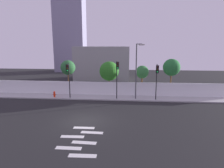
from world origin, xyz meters
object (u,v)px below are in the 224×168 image
Objects in this scene: traffic_light_left at (157,75)px; roadside_tree_leftmost at (68,68)px; street_lamp_curbside at (137,67)px; roadside_tree_midleft at (109,71)px; roadside_tree_midright at (142,72)px; roadside_tree_rightmost at (172,67)px; fire_hydrant at (54,94)px; traffic_light_right at (117,72)px; traffic_light_center at (68,73)px.

roadside_tree_leftmost is at bearing 160.84° from traffic_light_left.
roadside_tree_midleft is at bearing 137.86° from street_lamp_curbside.
street_lamp_curbside is at bearing 161.38° from traffic_light_left.
roadside_tree_midright is 4.09m from roadside_tree_rightmost.
fire_hydrant is 4.72m from roadside_tree_leftmost.
fire_hydrant is at bearing 177.00° from traffic_light_right.
street_lamp_curbside is (-2.37, 0.80, 0.81)m from traffic_light_left.
traffic_light_left is at bearing -19.16° from roadside_tree_leftmost.
street_lamp_curbside is at bearing -145.01° from roadside_tree_rightmost.
roadside_tree_midright reaches higher than fire_hydrant.
traffic_light_center is 0.88× the size of roadside_tree_rightmost.
roadside_tree_rightmost is at bearing 17.26° from traffic_light_center.
traffic_light_right is 0.69× the size of street_lamp_curbside.
street_lamp_curbside is 1.49× the size of roadside_tree_midleft.
traffic_light_center is at bearing -18.67° from fire_hydrant.
traffic_light_right is at bearing -130.75° from roadside_tree_midright.
roadside_tree_rightmost is at bearing -0.00° from roadside_tree_midright.
roadside_tree_rightmost reaches higher than roadside_tree_midleft.
roadside_tree_rightmost is (14.80, 0.00, 0.17)m from roadside_tree_leftmost.
roadside_tree_midright is (10.77, 0.00, -0.54)m from roadside_tree_leftmost.
roadside_tree_midright is at bearing 23.92° from traffic_light_center.
street_lamp_curbside is at bearing -19.29° from roadside_tree_leftmost.
roadside_tree_midright is (4.72, 0.00, -0.10)m from roadside_tree_midleft.
street_lamp_curbside is 6.03m from roadside_tree_rightmost.
roadside_tree_midleft reaches higher than traffic_light_center.
roadside_tree_rightmost is at bearing -0.00° from roadside_tree_midleft.
roadside_tree_midright is (3.33, 3.86, -0.47)m from traffic_light_right.
roadside_tree_midleft is 4.72m from roadside_tree_midright.
street_lamp_curbside is at bearing -104.63° from roadside_tree_midright.
roadside_tree_rightmost is at bearing 0.00° from roadside_tree_leftmost.
traffic_light_left reaches higher than roadside_tree_midright.
roadside_tree_midleft is 1.13× the size of roadside_tree_midright.
fire_hydrant is 0.17× the size of roadside_tree_leftmost.
fire_hydrant is 12.43m from roadside_tree_midright.
street_lamp_curbside is 1.37× the size of roadside_tree_rightmost.
traffic_light_right reaches higher than roadside_tree_midleft.
roadside_tree_midright is at bearing 16.36° from fire_hydrant.
fire_hydrant is at bearing 176.39° from traffic_light_left.
traffic_light_left is 0.88× the size of roadside_tree_rightmost.
traffic_light_left is at bearing -3.61° from fire_hydrant.
traffic_light_left is 1.09× the size of roadside_tree_midright.
fire_hydrant is 0.16× the size of roadside_tree_rightmost.
traffic_light_center is 4.40m from roadside_tree_leftmost.
roadside_tree_leftmost is at bearing 75.28° from fire_hydrant.
roadside_tree_leftmost is 1.03× the size of roadside_tree_midleft.
roadside_tree_midright is 0.81× the size of roadside_tree_rightmost.
traffic_light_left is at bearing -0.38° from traffic_light_center.
traffic_light_left is 0.64× the size of street_lamp_curbside.
traffic_light_left is at bearing -121.03° from roadside_tree_rightmost.
fire_hydrant is at bearing 161.33° from traffic_light_center.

